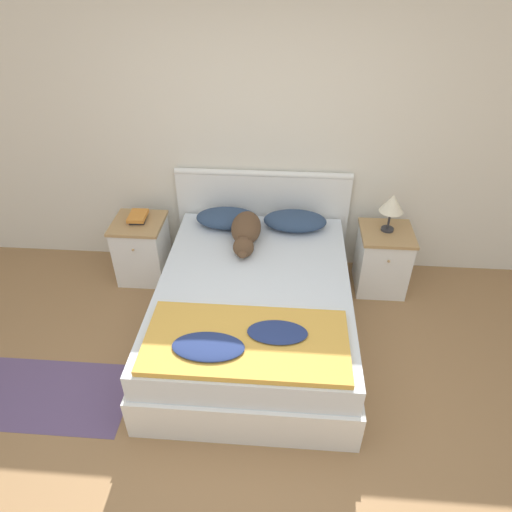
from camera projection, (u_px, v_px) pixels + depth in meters
name	position (u px, v px, depth m)	size (l,w,h in m)	color
ground_plane	(240.00, 447.00, 2.98)	(16.00, 16.00, 0.00)	#997047
wall_back	(262.00, 138.00, 3.96)	(9.00, 0.06, 2.55)	silver
bed	(254.00, 310.00, 3.65)	(1.52, 2.02, 0.56)	white
headboard	(263.00, 217.00, 4.34)	(1.60, 0.06, 1.00)	white
nightstand_left	(142.00, 249.00, 4.29)	(0.46, 0.46, 0.60)	white
nightstand_right	(382.00, 260.00, 4.15)	(0.46, 0.46, 0.60)	white
pillow_left	(227.00, 218.00, 4.10)	(0.56, 0.32, 0.15)	navy
pillow_right	(295.00, 221.00, 4.06)	(0.56, 0.32, 0.15)	navy
quilt	(245.00, 341.00, 2.95)	(1.32, 0.64, 0.08)	gold
dog	(246.00, 231.00, 3.87)	(0.25, 0.65, 0.23)	brown
book_stack	(138.00, 217.00, 4.13)	(0.16, 0.22, 0.06)	#232328
table_lamp	(392.00, 204.00, 3.85)	(0.21, 0.21, 0.35)	#2D2D33
rug	(44.00, 394.00, 3.32)	(1.25, 0.63, 0.00)	#604C75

